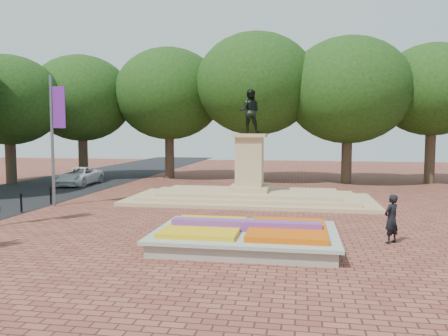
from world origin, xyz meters
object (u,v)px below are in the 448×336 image
(flower_bed, at_px, (246,236))
(van, at_px, (78,176))
(monument, at_px, (249,186))
(pedestrian, at_px, (391,219))

(flower_bed, bearing_deg, van, 133.38)
(flower_bed, bearing_deg, monument, 95.87)
(monument, xyz_separation_m, van, (-13.60, 5.48, -0.21))
(monument, height_order, pedestrian, monument)
(pedestrian, bearing_deg, monument, -96.69)
(flower_bed, distance_m, pedestrian, 5.27)
(flower_bed, relative_size, van, 1.31)
(monument, height_order, van, monument)
(flower_bed, distance_m, monument, 10.07)
(flower_bed, height_order, pedestrian, pedestrian)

